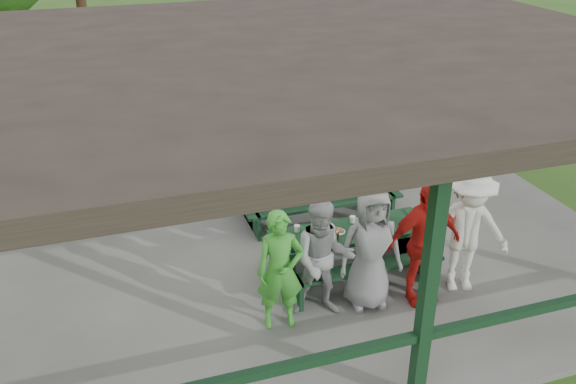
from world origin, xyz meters
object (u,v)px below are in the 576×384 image
object	(u,v)px
spectator_lblue	(251,158)
spectator_grey	(333,147)
picnic_table_far	(315,188)
contestant_white_fedora	(467,231)
pickup_truck	(297,53)
contestant_grey_left	(323,259)
farm_trailer	(84,97)
contestant_green	(280,271)
contestant_red	(424,243)
spectator_blue	(196,154)
picnic_table_near	(350,246)
contestant_grey_mid	(370,248)

from	to	relation	value
spectator_lblue	spectator_grey	size ratio (longest dim) A/B	1.10
picnic_table_far	spectator_lblue	distance (m)	1.30
contestant_white_fedora	spectator_grey	distance (m)	3.88
pickup_truck	contestant_grey_left	bearing A→B (deg)	174.36
farm_trailer	contestant_green	bearing A→B (deg)	-75.13
picnic_table_far	farm_trailer	xyz separation A→B (m)	(-3.74, 6.59, 0.09)
contestant_red	spectator_blue	distance (m)	4.87
picnic_table_near	picnic_table_far	xyz separation A→B (m)	(0.18, 2.00, 0.01)
contestant_red	contestant_white_fedora	bearing A→B (deg)	5.88
picnic_table_far	contestant_white_fedora	distance (m)	3.13
picnic_table_near	farm_trailer	world-z (taller)	farm_trailer
contestant_green	contestant_red	bearing A→B (deg)	8.06
spectator_blue	pickup_truck	distance (m)	8.84
contestant_white_fedora	contestant_green	bearing A→B (deg)	-163.56
spectator_grey	farm_trailer	world-z (taller)	spectator_grey
contestant_green	contestant_grey_mid	distance (m)	1.30
picnic_table_far	spectator_blue	size ratio (longest dim) A/B	1.66
picnic_table_near	contestant_white_fedora	xyz separation A→B (m)	(1.38, -0.86, 0.49)
contestant_green	spectator_grey	size ratio (longest dim) A/B	1.08
contestant_grey_mid	spectator_blue	bearing A→B (deg)	118.64
pickup_truck	spectator_blue	bearing A→B (deg)	160.42
contestant_red	spectator_grey	world-z (taller)	contestant_red
contestant_red	farm_trailer	xyz separation A→B (m)	(-4.23, 9.50, -0.35)
contestant_white_fedora	spectator_lblue	bearing A→B (deg)	137.43
contestant_green	picnic_table_near	bearing A→B (deg)	41.77
spectator_lblue	pickup_truck	size ratio (longest dim) A/B	0.32
picnic_table_near	spectator_blue	xyz separation A→B (m)	(-1.68, 3.36, 0.38)
picnic_table_near	contestant_grey_left	distance (m)	1.14
contestant_green	contestant_red	size ratio (longest dim) A/B	0.91
spectator_lblue	spectator_blue	size ratio (longest dim) A/B	1.02
contestant_green	spectator_lblue	xyz separation A→B (m)	(0.59, 3.63, 0.02)
contestant_white_fedora	spectator_lblue	size ratio (longest dim) A/B	1.13
contestant_green	contestant_grey_left	xyz separation A→B (m)	(0.62, 0.06, 0.01)
contestant_grey_mid	contestant_grey_left	bearing A→B (deg)	-173.12
contestant_grey_left	farm_trailer	distance (m)	9.78
spectator_lblue	spectator_blue	world-z (taller)	spectator_lblue
contestant_grey_mid	farm_trailer	xyz separation A→B (m)	(-3.49, 9.37, -0.33)
picnic_table_far	contestant_grey_mid	world-z (taller)	contestant_grey_mid
contestant_white_fedora	pickup_truck	xyz separation A→B (m)	(1.55, 11.76, -0.30)
contestant_white_fedora	picnic_table_far	bearing A→B (deg)	129.57
contestant_green	farm_trailer	size ratio (longest dim) A/B	0.44
contestant_green	spectator_blue	bearing A→B (deg)	104.49
contestant_green	spectator_blue	size ratio (longest dim) A/B	1.00
picnic_table_near	contestant_green	distance (m)	1.64
picnic_table_near	farm_trailer	bearing A→B (deg)	112.50
spectator_blue	contestant_green	bearing A→B (deg)	75.64
picnic_table_near	pickup_truck	distance (m)	11.29
spectator_blue	farm_trailer	bearing A→B (deg)	-88.83
spectator_grey	contestant_grey_mid	bearing A→B (deg)	50.41
spectator_grey	picnic_table_near	bearing A→B (deg)	47.91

